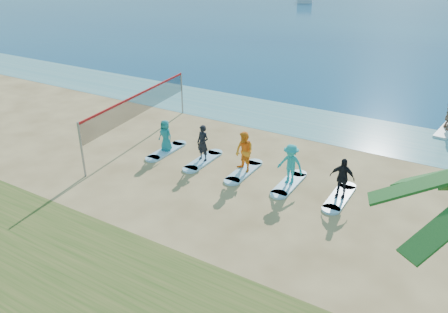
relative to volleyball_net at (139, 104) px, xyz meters
The scene contains 15 objects.
ground 7.05m from the volleyball_net, 32.12° to the right, with size 600.00×600.00×0.00m, color tan.
shallow_water 9.17m from the volleyball_net, 50.15° to the left, with size 600.00×600.00×0.00m, color teal.
volleyball_net is the anchor object (origin of this frame).
paddleboard 16.60m from the volleyball_net, 35.41° to the left, with size 0.70×3.00×0.12m, color silver.
boat_offshore_a 74.21m from the volleyball_net, 105.06° to the left, with size 2.82×8.83×1.96m, color silver.
surfboard_0 2.82m from the volleyball_net, 15.61° to the right, with size 0.70×2.20×0.09m, color #9BD2F1.
student_0 2.37m from the volleyball_net, 15.61° to the right, with size 0.75×0.49×1.53m, color teal.
surfboard_1 4.64m from the volleyball_net, ahead, with size 0.70×2.20×0.09m, color #9BD2F1.
student_1 4.35m from the volleyball_net, ahead, with size 0.62×0.41×1.70m, color black.
surfboard_2 6.66m from the volleyball_net, ahead, with size 0.70×2.20×0.09m, color #9BD2F1.
student_2 6.46m from the volleyball_net, ahead, with size 0.88×0.68×1.81m, color orange.
surfboard_3 8.75m from the volleyball_net, ahead, with size 0.70×2.20×0.09m, color #9BD2F1.
student_3 8.60m from the volleyball_net, ahead, with size 1.12×0.64×1.73m, color teal.
surfboard_4 10.86m from the volleyball_net, ahead, with size 0.70×2.20×0.09m, color #9BD2F1.
student_4 10.75m from the volleyball_net, ahead, with size 0.97×0.40×1.65m, color black.
Camera 1 is at (8.76, -12.12, 8.83)m, focal length 35.00 mm.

